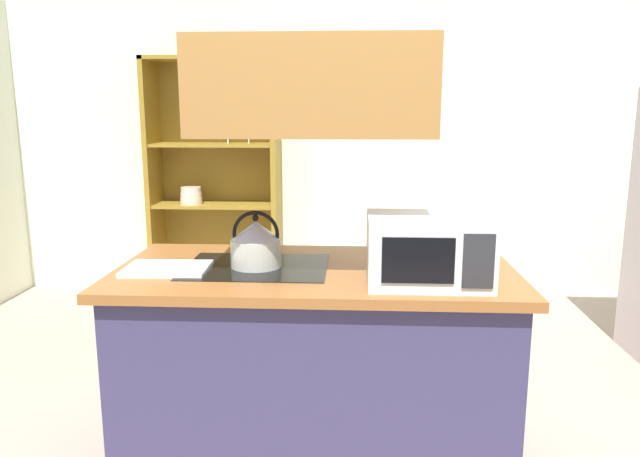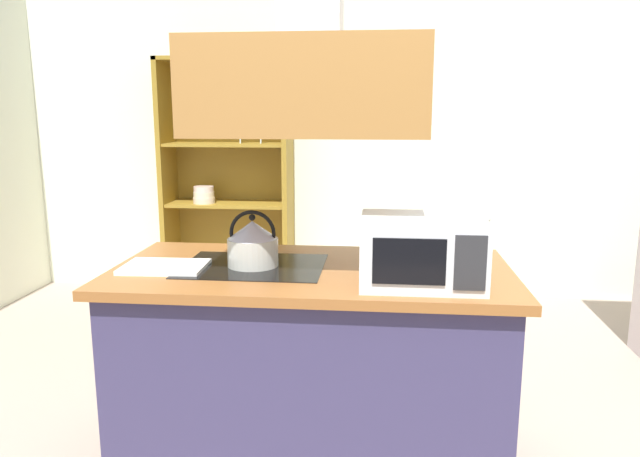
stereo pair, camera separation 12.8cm
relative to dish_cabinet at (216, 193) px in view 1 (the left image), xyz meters
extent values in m
cube|color=silver|center=(1.20, 0.22, 0.47)|extent=(6.00, 0.12, 2.70)
cube|color=#353052|center=(0.98, -2.43, -0.45)|extent=(1.59, 0.76, 0.86)
cube|color=brown|center=(0.98, -2.43, 0.00)|extent=(1.67, 0.84, 0.04)
cube|color=black|center=(0.73, -2.43, 0.03)|extent=(0.60, 0.46, 0.00)
cube|color=#9A6832|center=(0.98, -2.43, 0.76)|extent=(0.90, 0.70, 0.36)
cube|color=olive|center=(-0.50, -0.04, 0.11)|extent=(0.04, 0.40, 1.97)
cube|color=olive|center=(0.51, -0.04, 0.11)|extent=(0.04, 0.40, 1.97)
cube|color=olive|center=(0.00, -0.04, 1.08)|extent=(1.05, 0.40, 0.03)
cube|color=olive|center=(0.00, -0.04, -0.84)|extent=(1.05, 0.40, 0.08)
cube|color=olive|center=(0.00, 0.15, 0.11)|extent=(1.05, 0.02, 1.97)
cube|color=olive|center=(0.00, -0.04, -0.09)|extent=(0.97, 0.36, 0.02)
cube|color=olive|center=(0.00, -0.04, 0.40)|extent=(0.97, 0.36, 0.02)
cylinder|color=beige|center=(-0.19, -0.09, -0.05)|extent=(0.18, 0.18, 0.05)
cylinder|color=beige|center=(-0.19, -0.09, -0.01)|extent=(0.17, 0.17, 0.05)
cylinder|color=beige|center=(-0.19, -0.09, 0.04)|extent=(0.16, 0.16, 0.05)
cylinder|color=silver|center=(0.13, -0.08, 0.48)|extent=(0.01, 0.01, 0.12)
cone|color=silver|center=(0.13, -0.08, 0.58)|extent=(0.07, 0.07, 0.08)
cylinder|color=silver|center=(0.30, -0.08, 0.48)|extent=(0.01, 0.01, 0.12)
cone|color=silver|center=(0.30, -0.08, 0.58)|extent=(0.07, 0.07, 0.08)
cylinder|color=beige|center=(0.73, -2.43, 0.09)|extent=(0.21, 0.21, 0.12)
cone|color=#B1B1C9|center=(0.73, -2.43, 0.18)|extent=(0.20, 0.20, 0.08)
sphere|color=black|center=(0.73, -2.43, 0.24)|extent=(0.03, 0.03, 0.03)
torus|color=black|center=(0.73, -2.43, 0.17)|extent=(0.20, 0.02, 0.20)
cube|color=white|center=(0.37, -2.51, 0.03)|extent=(0.35, 0.25, 0.02)
cube|color=silver|center=(1.43, -2.62, 0.15)|extent=(0.46, 0.34, 0.26)
cube|color=black|center=(1.37, -2.80, 0.15)|extent=(0.26, 0.01, 0.17)
cube|color=#262628|center=(1.58, -2.80, 0.15)|extent=(0.11, 0.01, 0.20)
cylinder|color=silver|center=(1.69, -2.32, 0.03)|extent=(0.06, 0.06, 0.01)
cylinder|color=silver|center=(1.69, -2.32, 0.09)|extent=(0.01, 0.01, 0.11)
cone|color=silver|center=(1.69, -2.32, 0.19)|extent=(0.08, 0.08, 0.09)
camera|label=1|loc=(1.14, -4.85, 0.67)|focal=33.38mm
camera|label=2|loc=(1.26, -4.84, 0.67)|focal=33.38mm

